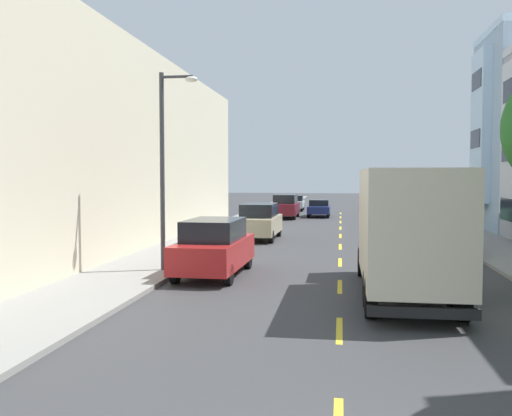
{
  "coord_description": "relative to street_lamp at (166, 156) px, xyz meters",
  "views": [
    {
      "loc": [
        0.01,
        -5.47,
        3.39
      ],
      "look_at": [
        -4.57,
        25.06,
        1.67
      ],
      "focal_mm": 39.78,
      "sensor_mm": 36.0,
      "label": 1
    }
  ],
  "objects": [
    {
      "name": "parked_hatchback_silver",
      "position": [
        1.45,
        37.23,
        -3.32
      ],
      "size": [
        1.79,
        4.02,
        1.5
      ],
      "color": "#B2B5BA",
      "rests_on": "ground_plane"
    },
    {
      "name": "parked_pickup_forest",
      "position": [
        10.19,
        23.28,
        -3.25
      ],
      "size": [
        2.05,
        5.32,
        1.73
      ],
      "color": "#194C28",
      "rests_on": "ground_plane"
    },
    {
      "name": "delivery_box_truck",
      "position": [
        7.75,
        -2.73,
        -2.08
      ],
      "size": [
        2.41,
        7.91,
        3.58
      ],
      "color": "beige",
      "rests_on": "ground_plane"
    },
    {
      "name": "parked_suv_champagne",
      "position": [
        1.62,
        11.21,
        -3.09
      ],
      "size": [
        2.01,
        4.82,
        1.93
      ],
      "color": "tan",
      "rests_on": "ground_plane"
    },
    {
      "name": "parked_sedan_orange",
      "position": [
        10.39,
        29.39,
        -3.33
      ],
      "size": [
        1.81,
        4.5,
        1.43
      ],
      "color": "orange",
      "rests_on": "ground_plane"
    },
    {
      "name": "parked_pickup_black",
      "position": [
        10.2,
        7.29,
        -3.25
      ],
      "size": [
        2.16,
        5.36,
        1.73
      ],
      "color": "black",
      "rests_on": "ground_plane"
    },
    {
      "name": "sidewalk_right",
      "position": [
        13.05,
        14.58,
        -4.01
      ],
      "size": [
        3.2,
        120.0,
        0.14
      ],
      "primitive_type": "cube",
      "color": "gray",
      "rests_on": "ground_plane"
    },
    {
      "name": "sidewalk_left",
      "position": [
        -1.15,
        14.58,
        -4.01
      ],
      "size": [
        3.2,
        120.0,
        0.14
      ],
      "primitive_type": "cube",
      "color": "gray",
      "rests_on": "ground_plane"
    },
    {
      "name": "moving_navy_sedan",
      "position": [
        4.15,
        29.05,
        -3.33
      ],
      "size": [
        1.8,
        4.5,
        1.43
      ],
      "color": "navy",
      "rests_on": "ground_plane"
    },
    {
      "name": "lane_centerline_dashes",
      "position": [
        5.95,
        11.08,
        -4.07
      ],
      "size": [
        0.14,
        47.2,
        0.01
      ],
      "color": "yellow",
      "rests_on": "ground_plane"
    },
    {
      "name": "parked_suv_burgundy",
      "position": [
        1.52,
        26.83,
        -3.09
      ],
      "size": [
        2.01,
        4.82,
        1.93
      ],
      "color": "maroon",
      "rests_on": "ground_plane"
    },
    {
      "name": "parked_suv_red",
      "position": [
        1.69,
        -0.08,
        -3.09
      ],
      "size": [
        2.05,
        4.84,
        1.93
      ],
      "color": "#AD1E1E",
      "rests_on": "ground_plane"
    },
    {
      "name": "apartment_block_opposite",
      "position": [
        -7.75,
        6.58,
        0.57
      ],
      "size": [
        10.0,
        36.0,
        9.29
      ],
      "primitive_type": "cube",
      "color": "beige",
      "rests_on": "ground_plane"
    },
    {
      "name": "ground_plane",
      "position": [
        5.95,
        16.58,
        -4.08
      ],
      "size": [
        160.0,
        160.0,
        0.0
      ],
      "primitive_type": "plane",
      "color": "#38383A"
    },
    {
      "name": "parked_pickup_white",
      "position": [
        10.44,
        38.27,
        -3.25
      ],
      "size": [
        2.02,
        5.31,
        1.73
      ],
      "color": "silver",
      "rests_on": "ground_plane"
    },
    {
      "name": "street_lamp",
      "position": [
        0.0,
        0.0,
        0.0
      ],
      "size": [
        1.35,
        0.28,
        6.8
      ],
      "color": "#38383D",
      "rests_on": "sidewalk_left"
    },
    {
      "name": "parked_wagon_teal",
      "position": [
        10.3,
        14.87,
        -3.27
      ],
      "size": [
        1.89,
        4.73,
        1.5
      ],
      "color": "#195B60",
      "rests_on": "ground_plane"
    }
  ]
}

